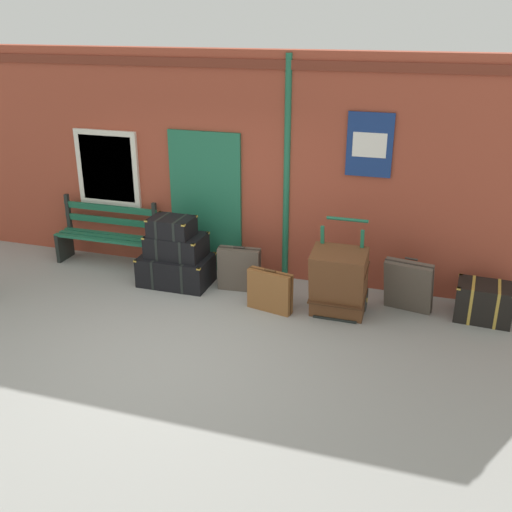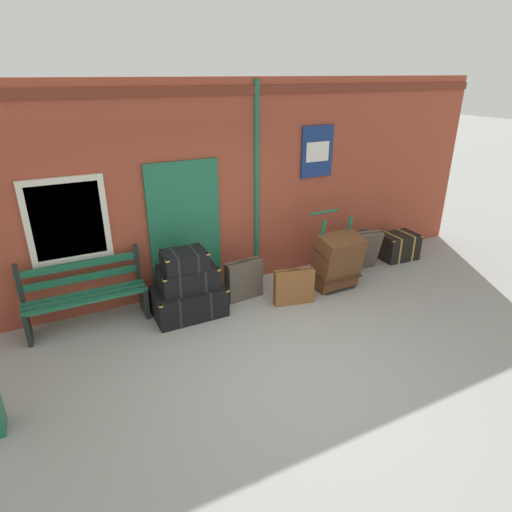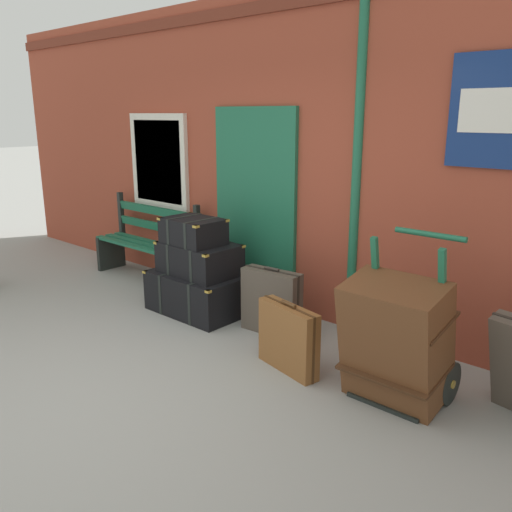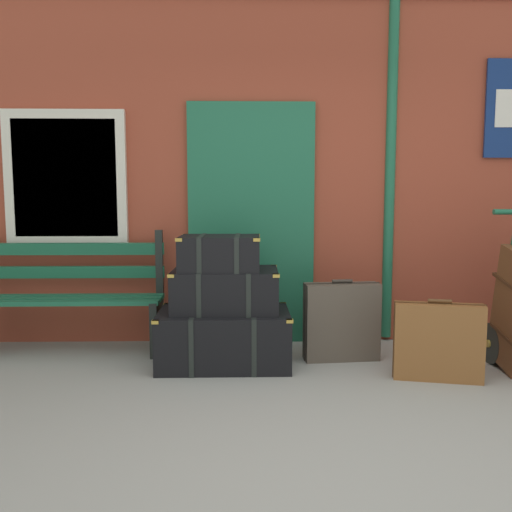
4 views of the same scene
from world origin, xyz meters
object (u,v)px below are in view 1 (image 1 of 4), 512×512
porters_trolley (340,291)px  suitcase_cream (239,269)px  suitcase_brown (408,286)px  corner_trunk (484,302)px  steamer_trunk_base (176,270)px  steamer_trunk_middle (176,245)px  large_brown_trunk (339,282)px  suitcase_tan (270,291)px  steamer_trunk_top (172,227)px  platform_bench (107,236)px

porters_trolley → suitcase_cream: bearing=172.0°
suitcase_brown → corner_trunk: suitcase_brown is taller
steamer_trunk_base → steamer_trunk_middle: 0.37m
large_brown_trunk → suitcase_tan: (-0.87, -0.12, -0.20)m
suitcase_cream → corner_trunk: 3.26m
steamer_trunk_base → porters_trolley: size_ratio=0.85×
steamer_trunk_base → steamer_trunk_top: (-0.03, -0.01, 0.66)m
steamer_trunk_top → large_brown_trunk: size_ratio=0.66×
platform_bench → suitcase_tan: 2.97m
porters_trolley → large_brown_trunk: porters_trolley is taller
steamer_trunk_base → corner_trunk: (4.19, 0.19, 0.03)m
steamer_trunk_middle → suitcase_brown: bearing=1.4°
steamer_trunk_base → large_brown_trunk: (2.40, -0.29, 0.26)m
platform_bench → corner_trunk: 5.52m
platform_bench → porters_trolley: porters_trolley is taller
steamer_trunk_middle → corner_trunk: 4.19m
porters_trolley → suitcase_cream: porters_trolley is taller
steamer_trunk_base → suitcase_cream: bearing=5.9°
steamer_trunk_base → large_brown_trunk: large_brown_trunk is taller
suitcase_tan → corner_trunk: bearing=12.5°
steamer_trunk_base → suitcase_tan: 1.58m
steamer_trunk_middle → suitcase_brown: suitcase_brown is taller
steamer_trunk_top → large_brown_trunk: (2.43, -0.28, -0.40)m
suitcase_brown → suitcase_cream: bearing=-179.9°
large_brown_trunk → steamer_trunk_base: bearing=173.2°
steamer_trunk_top → corner_trunk: steamer_trunk_top is taller
platform_bench → steamer_trunk_base: bearing=-16.2°
platform_bench → large_brown_trunk: platform_bench is taller
steamer_trunk_base → suitcase_tan: (1.53, -0.40, 0.06)m
platform_bench → large_brown_trunk: (3.73, -0.67, 0.03)m
steamer_trunk_base → suitcase_tan: suitcase_tan is taller
steamer_trunk_base → steamer_trunk_middle: bearing=63.3°
steamer_trunk_base → suitcase_brown: bearing=1.8°
steamer_trunk_base → suitcase_brown: (3.25, 0.10, 0.16)m
steamer_trunk_top → porters_trolley: porters_trolley is taller
steamer_trunk_top → steamer_trunk_base: bearing=21.4°
porters_trolley → suitcase_brown: bearing=14.1°
suitcase_brown → suitcase_cream: 2.32m
steamer_trunk_base → corner_trunk: 4.19m
steamer_trunk_base → steamer_trunk_top: bearing=-158.6°
large_brown_trunk → suitcase_tan: bearing=-172.4°
porters_trolley → corner_trunk: size_ratio=1.67×
porters_trolley → suitcase_brown: size_ratio=1.59×
steamer_trunk_middle → suitcase_cream: size_ratio=1.26×
steamer_trunk_middle → suitcase_tan: bearing=-15.7°
large_brown_trunk → suitcase_brown: 0.94m
platform_bench → suitcase_tan: bearing=-15.4°
suitcase_cream → suitcase_brown: bearing=0.1°
steamer_trunk_top → suitcase_cream: steamer_trunk_top is taller
corner_trunk → porters_trolley: bearing=-170.5°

